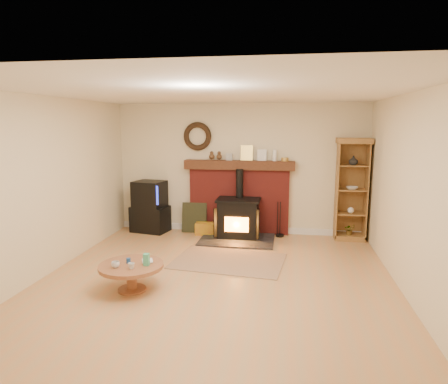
% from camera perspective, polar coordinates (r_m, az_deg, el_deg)
% --- Properties ---
extents(ground, '(5.50, 5.50, 0.00)m').
position_cam_1_polar(ground, '(5.73, -1.29, -12.87)').
color(ground, tan).
rests_on(ground, ground).
extents(room_shell, '(5.02, 5.52, 2.61)m').
position_cam_1_polar(room_shell, '(5.41, -1.36, 4.58)').
color(room_shell, beige).
rests_on(room_shell, ground).
extents(chimney_breast, '(2.20, 0.22, 1.78)m').
position_cam_1_polar(chimney_breast, '(8.05, 2.16, -0.28)').
color(chimney_breast, maroon).
rests_on(chimney_breast, ground).
extents(wood_stove, '(1.40, 1.00, 1.33)m').
position_cam_1_polar(wood_stove, '(7.75, 2.05, -3.88)').
color(wood_stove, black).
rests_on(wood_stove, ground).
extents(area_rug, '(1.86, 1.38, 0.01)m').
position_cam_1_polar(area_rug, '(6.56, 0.68, -9.82)').
color(area_rug, brown).
rests_on(area_rug, ground).
extents(tv_unit, '(0.80, 0.63, 1.05)m').
position_cam_1_polar(tv_unit, '(8.33, -10.53, -2.19)').
color(tv_unit, black).
rests_on(tv_unit, ground).
extents(curio_cabinet, '(0.62, 0.45, 1.94)m').
position_cam_1_polar(curio_cabinet, '(7.94, 17.71, 0.36)').
color(curio_cabinet, brown).
rests_on(curio_cabinet, ground).
extents(firelog_box, '(0.40, 0.26, 0.24)m').
position_cam_1_polar(firelog_box, '(8.04, -2.70, -5.27)').
color(firelog_box, '#CDD806').
rests_on(firelog_box, ground).
extents(leaning_painting, '(0.51, 0.14, 0.61)m').
position_cam_1_polar(leaning_painting, '(8.19, -4.26, -3.66)').
color(leaning_painting, black).
rests_on(leaning_painting, ground).
extents(fire_tools, '(0.16, 0.16, 0.70)m').
position_cam_1_polar(fire_tools, '(7.98, 7.93, -5.58)').
color(fire_tools, black).
rests_on(fire_tools, ground).
extents(coffee_table, '(0.85, 0.85, 0.53)m').
position_cam_1_polar(coffee_table, '(5.52, -13.10, -10.70)').
color(coffee_table, brown).
rests_on(coffee_table, ground).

